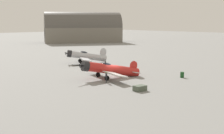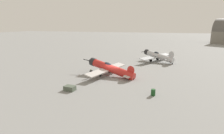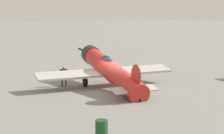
{
  "view_description": "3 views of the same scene",
  "coord_description": "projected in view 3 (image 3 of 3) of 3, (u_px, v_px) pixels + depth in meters",
  "views": [
    {
      "loc": [
        -36.76,
        34.34,
        9.31
      ],
      "look_at": [
        0.0,
        0.0,
        1.8
      ],
      "focal_mm": 49.64,
      "sensor_mm": 36.0,
      "label": 1
    },
    {
      "loc": [
        -32.16,
        -10.11,
        9.93
      ],
      "look_at": [
        0.0,
        0.0,
        1.8
      ],
      "focal_mm": 28.25,
      "sensor_mm": 36.0,
      "label": 2
    },
    {
      "loc": [
        -18.31,
        -22.18,
        6.17
      ],
      "look_at": [
        0.0,
        0.0,
        1.8
      ],
      "focal_mm": 58.12,
      "sensor_mm": 36.0,
      "label": 3
    }
  ],
  "objects": [
    {
      "name": "ground_crew_mechanic",
      "position": [
        64.0,
        74.0,
        30.32
      ],
      "size": [
        0.56,
        0.45,
        1.69
      ],
      "rotation": [
        0.0,
        0.0,
        4.1
      ],
      "color": "#2D2D33",
      "rests_on": "ground_plane"
    },
    {
      "name": "ground_plane",
      "position": [
        112.0,
        89.0,
        29.37
      ],
      "size": [
        400.0,
        400.0,
        0.0
      ],
      "primitive_type": "plane",
      "color": "gray"
    },
    {
      "name": "fuel_drum",
      "position": [
        102.0,
        129.0,
        17.8
      ],
      "size": [
        0.66,
        0.66,
        0.93
      ],
      "color": "#19471E",
      "rests_on": "ground_plane"
    },
    {
      "name": "airplane_foreground",
      "position": [
        109.0,
        70.0,
        29.62
      ],
      "size": [
        11.84,
        11.97,
        3.41
      ],
      "rotation": [
        0.0,
        0.0,
        7.58
      ],
      "color": "red",
      "rests_on": "ground_plane"
    }
  ]
}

